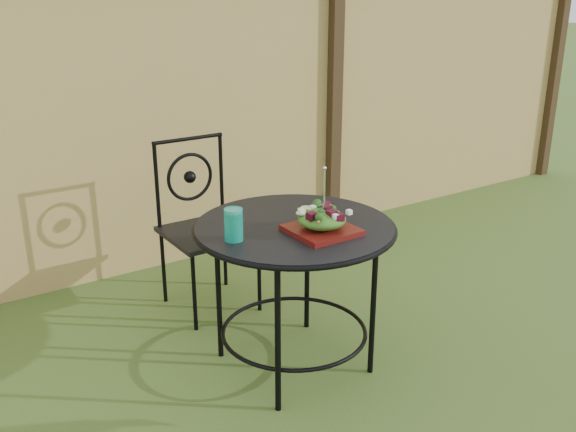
# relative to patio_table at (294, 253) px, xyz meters

# --- Properties ---
(fence) EXTENTS (8.00, 0.12, 1.90)m
(fence) POSITION_rel_patio_table_xyz_m (0.03, 1.48, 0.36)
(fence) COLOR #D4B968
(fence) RESTS_ON ground
(patio_table) EXTENTS (0.92, 0.92, 0.72)m
(patio_table) POSITION_rel_patio_table_xyz_m (0.00, 0.00, 0.00)
(patio_table) COLOR black
(patio_table) RESTS_ON ground
(patio_chair) EXTENTS (0.46, 0.46, 0.95)m
(patio_chair) POSITION_rel_patio_table_xyz_m (-0.05, 0.82, -0.08)
(patio_chair) COLOR black
(patio_chair) RESTS_ON ground
(salad_plate) EXTENTS (0.27, 0.27, 0.02)m
(salad_plate) POSITION_rel_patio_table_xyz_m (0.04, -0.15, 0.15)
(salad_plate) COLOR #420909
(salad_plate) RESTS_ON patio_table
(salad) EXTENTS (0.21, 0.21, 0.08)m
(salad) POSITION_rel_patio_table_xyz_m (0.04, -0.15, 0.20)
(salad) COLOR #235614
(salad) RESTS_ON salad_plate
(fork) EXTENTS (0.01, 0.01, 0.18)m
(fork) POSITION_rel_patio_table_xyz_m (0.05, -0.15, 0.33)
(fork) COLOR silver
(fork) RESTS_ON salad
(drinking_glass) EXTENTS (0.08, 0.08, 0.14)m
(drinking_glass) POSITION_rel_patio_table_xyz_m (-0.32, -0.01, 0.21)
(drinking_glass) COLOR #0D9A7E
(drinking_glass) RESTS_ON patio_table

